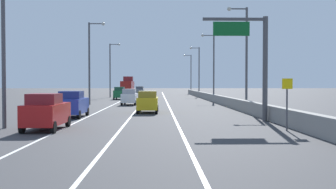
{
  "coord_description": "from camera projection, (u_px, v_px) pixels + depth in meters",
  "views": [
    {
      "loc": [
        0.21,
        -4.98,
        2.71
      ],
      "look_at": [
        1.35,
        40.06,
        1.46
      ],
      "focal_mm": 42.46,
      "sensor_mm": 36.0,
      "label": 1
    }
  ],
  "objects": [
    {
      "name": "speed_advisory_sign",
      "position": [
        287.0,
        100.0,
        22.7
      ],
      "size": [
        0.6,
        0.11,
        3.0
      ],
      "color": "#4C4C51",
      "rests_on": "ground_plane"
    },
    {
      "name": "car_red_0",
      "position": [
        46.0,
        112.0,
        23.1
      ],
      "size": [
        1.95,
        4.27,
        2.13
      ],
      "color": "red",
      "rests_on": "ground_plane"
    },
    {
      "name": "car_yellow_2",
      "position": [
        148.0,
        102.0,
        36.75
      ],
      "size": [
        1.97,
        4.24,
        2.02
      ],
      "color": "gold",
      "rests_on": "ground_plane"
    },
    {
      "name": "lamp_post_right_fourth",
      "position": [
        198.0,
        68.0,
        85.27
      ],
      "size": [
        2.14,
        0.44,
        10.56
      ],
      "color": "#4C4C51",
      "rests_on": "ground_plane"
    },
    {
      "name": "car_green_3",
      "position": [
        120.0,
        93.0,
        68.04
      ],
      "size": [
        1.89,
        4.33,
        2.14
      ],
      "color": "#196033",
      "rests_on": "ground_plane"
    },
    {
      "name": "lane_stripe_center",
      "position": [
        143.0,
        101.0,
        59.96
      ],
      "size": [
        0.16,
        130.0,
        0.0
      ],
      "primitive_type": "cube",
      "color": "silver",
      "rests_on": "ground_plane"
    },
    {
      "name": "lamp_post_left_far",
      "position": [
        111.0,
        67.0,
        77.41
      ],
      "size": [
        2.14,
        0.44,
        10.56
      ],
      "color": "#4C4C51",
      "rests_on": "ground_plane"
    },
    {
      "name": "lamp_post_right_third",
      "position": [
        212.0,
        63.0,
        62.93
      ],
      "size": [
        2.14,
        0.44,
        10.56
      ],
      "color": "#4C4C51",
      "rests_on": "ground_plane"
    },
    {
      "name": "car_gray_5",
      "position": [
        140.0,
        91.0,
        84.82
      ],
      "size": [
        1.85,
        4.74,
        2.11
      ],
      "color": "slate",
      "rests_on": "ground_plane"
    },
    {
      "name": "lamp_post_left_mid",
      "position": [
        91.0,
        58.0,
        50.63
      ],
      "size": [
        2.14,
        0.44,
        10.56
      ],
      "color": "#4C4C51",
      "rests_on": "ground_plane"
    },
    {
      "name": "box_truck",
      "position": [
        128.0,
        87.0,
        89.28
      ],
      "size": [
        2.63,
        8.2,
        4.31
      ],
      "color": "#A51E19",
      "rests_on": "ground_plane"
    },
    {
      "name": "lamp_post_right_fifth",
      "position": [
        190.0,
        71.0,
        107.6
      ],
      "size": [
        2.14,
        0.44,
        10.56
      ],
      "color": "#4C4C51",
      "rests_on": "ground_plane"
    },
    {
      "name": "lamp_post_right_second",
      "position": [
        244.0,
        51.0,
        40.61
      ],
      "size": [
        2.14,
        0.44,
        10.56
      ],
      "color": "#4C4C51",
      "rests_on": "ground_plane"
    },
    {
      "name": "ground_plane",
      "position": [
        157.0,
        99.0,
        69.0
      ],
      "size": [
        320.0,
        320.0,
        0.0
      ],
      "primitive_type": "plane",
      "color": "#38383A"
    },
    {
      "name": "lane_stripe_right",
      "position": [
        166.0,
        101.0,
        60.05
      ],
      "size": [
        0.16,
        130.0,
        0.0
      ],
      "primitive_type": "cube",
      "color": "silver",
      "rests_on": "ground_plane"
    },
    {
      "name": "jersey_barrier_right",
      "position": [
        231.0,
        102.0,
        45.22
      ],
      "size": [
        0.6,
        120.0,
        1.1
      ],
      "primitive_type": "cube",
      "color": "gray",
      "rests_on": "ground_plane"
    },
    {
      "name": "car_blue_4",
      "position": [
        73.0,
        104.0,
        31.82
      ],
      "size": [
        1.93,
        4.38,
        2.11
      ],
      "color": "#1E389E",
      "rests_on": "ground_plane"
    },
    {
      "name": "lane_stripe_left",
      "position": [
        120.0,
        101.0,
        59.87
      ],
      "size": [
        0.16,
        130.0,
        0.0
      ],
      "primitive_type": "cube",
      "color": "silver",
      "rests_on": "ground_plane"
    },
    {
      "name": "overhead_sign_gantry",
      "position": [
        255.0,
        55.0,
        28.36
      ],
      "size": [
        4.68,
        0.36,
        7.5
      ],
      "color": "#47474C",
      "rests_on": "ground_plane"
    },
    {
      "name": "lamp_post_left_near",
      "position": [
        7.0,
        28.0,
        23.81
      ],
      "size": [
        2.14,
        0.44,
        10.56
      ],
      "color": "#4C4C51",
      "rests_on": "ground_plane"
    },
    {
      "name": "car_white_1",
      "position": [
        130.0,
        97.0,
        50.34
      ],
      "size": [
        2.0,
        4.3,
        2.03
      ],
      "color": "white",
      "rests_on": "ground_plane"
    }
  ]
}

